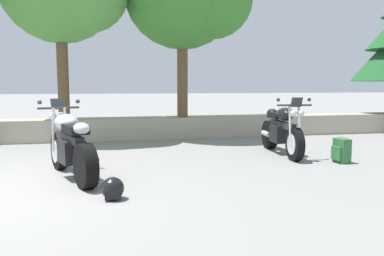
{
  "coord_description": "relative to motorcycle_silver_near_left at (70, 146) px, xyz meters",
  "views": [
    {
      "loc": [
        1.53,
        -5.38,
        1.4
      ],
      "look_at": [
        3.0,
        1.2,
        0.65
      ],
      "focal_mm": 36.23,
      "sensor_mm": 36.0,
      "label": 1
    }
  ],
  "objects": [
    {
      "name": "stone_wall",
      "position": [
        -1.0,
        4.14,
        -0.21
      ],
      "size": [
        36.0,
        0.8,
        0.55
      ],
      "primitive_type": "cube",
      "color": "#A89E89",
      "rests_on": "ground"
    },
    {
      "name": "rider_helmet",
      "position": [
        0.59,
        -1.32,
        -0.35
      ],
      "size": [
        0.28,
        0.28,
        0.28
      ],
      "color": "black",
      "rests_on": "ground"
    },
    {
      "name": "motorcycle_black_centre",
      "position": [
        4.0,
        1.14,
        0.0
      ],
      "size": [
        0.67,
        2.07,
        1.18
      ],
      "color": "black",
      "rests_on": "ground"
    },
    {
      "name": "motorcycle_silver_near_left",
      "position": [
        0.0,
        0.0,
        0.0
      ],
      "size": [
        0.97,
        1.99,
        1.18
      ],
      "color": "black",
      "rests_on": "ground"
    },
    {
      "name": "rider_backpack",
      "position": [
        4.68,
        0.11,
        -0.24
      ],
      "size": [
        0.28,
        0.31,
        0.47
      ],
      "color": "#2D6B38",
      "rests_on": "ground"
    }
  ]
}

